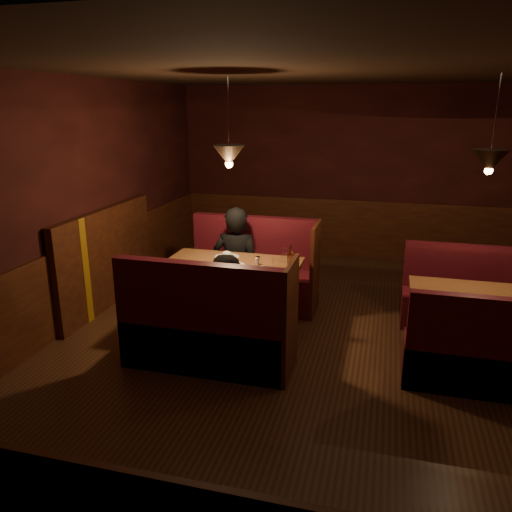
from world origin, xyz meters
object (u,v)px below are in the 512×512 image
(second_bench_near, at_px, (482,360))
(diner_a, at_px, (236,246))
(second_table, at_px, (470,308))
(main_table, at_px, (232,280))
(second_bench_far, at_px, (462,301))
(main_bench_far, at_px, (254,278))
(diner_b, at_px, (230,293))
(main_bench_near, at_px, (208,334))

(second_bench_near, bearing_deg, diner_a, 154.68)
(second_table, distance_m, second_bench_near, 0.77)
(second_bench_near, bearing_deg, main_table, 166.47)
(second_table, height_order, second_bench_far, second_bench_far)
(main_bench_far, bearing_deg, diner_a, -131.85)
(second_bench_near, height_order, diner_a, diner_a)
(main_table, distance_m, second_bench_near, 2.71)
(diner_a, distance_m, diner_b, 1.38)
(main_table, relative_size, diner_b, 1.05)
(diner_b, bearing_deg, second_bench_far, 8.25)
(main_bench_near, xyz_separation_m, diner_b, (0.16, 0.24, 0.37))
(main_table, bearing_deg, diner_b, -74.35)
(second_table, distance_m, diner_b, 2.53)
(second_bench_far, height_order, diner_b, diner_b)
(main_bench_far, height_order, second_bench_far, main_bench_far)
(diner_a, bearing_deg, second_bench_near, 152.76)
(main_bench_near, bearing_deg, diner_b, 55.63)
(second_bench_near, xyz_separation_m, diner_a, (-2.77, 1.31, 0.54))
(second_bench_far, height_order, second_bench_near, same)
(second_table, distance_m, diner_a, 2.82)
(main_table, height_order, main_bench_near, main_bench_near)
(second_table, xyz_separation_m, diner_a, (-2.74, 0.57, 0.33))
(second_bench_near, relative_size, diner_a, 0.80)
(second_table, relative_size, second_bench_far, 0.90)
(second_bench_far, height_order, diner_a, diner_a)
(second_bench_far, bearing_deg, diner_b, -148.31)
(main_bench_far, distance_m, diner_b, 1.58)
(main_bench_far, xyz_separation_m, diner_b, (0.16, -1.53, 0.37))
(main_bench_near, xyz_separation_m, second_table, (2.57, 1.00, 0.15))
(second_table, bearing_deg, main_table, -177.48)
(main_bench_far, xyz_separation_m, main_bench_near, (0.00, -1.77, 0.00))
(main_table, relative_size, main_bench_far, 0.91)
(second_table, xyz_separation_m, second_bench_far, (0.03, 0.74, -0.21))
(main_table, relative_size, diner_a, 0.91)
(main_table, distance_m, second_bench_far, 2.77)
(second_bench_near, relative_size, diner_b, 0.93)
(main_bench_near, distance_m, second_table, 2.76)
(second_bench_far, relative_size, second_bench_near, 1.00)
(main_table, bearing_deg, diner_a, 103.28)
(main_bench_far, xyz_separation_m, second_bench_far, (2.59, -0.03, -0.06))
(main_bench_near, relative_size, diner_b, 1.15)
(second_bench_far, relative_size, diner_a, 0.80)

